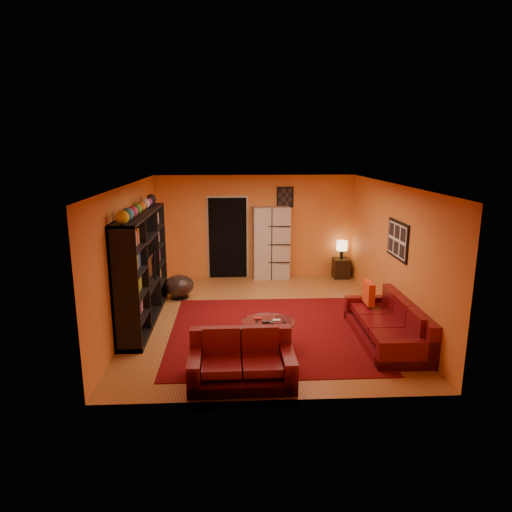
{
  "coord_description": "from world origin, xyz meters",
  "views": [
    {
      "loc": [
        -0.55,
        -8.41,
        3.27
      ],
      "look_at": [
        -0.12,
        0.1,
        1.23
      ],
      "focal_mm": 32.0,
      "sensor_mm": 36.0,
      "label": 1
    }
  ],
  "objects_px": {
    "sofa": "(391,325)",
    "bowl_chair": "(179,286)",
    "entertainment_unit": "(143,268)",
    "tv": "(145,272)",
    "coffee_table": "(268,325)",
    "loveseat": "(241,361)",
    "table_lamp": "(342,246)",
    "side_table": "(341,268)",
    "storage_cabinet": "(271,243)"
  },
  "relations": [
    {
      "from": "loveseat",
      "to": "coffee_table",
      "type": "relative_size",
      "value": 1.71
    },
    {
      "from": "side_table",
      "to": "tv",
      "type": "bearing_deg",
      "value": -147.23
    },
    {
      "from": "tv",
      "to": "side_table",
      "type": "distance_m",
      "value": 5.31
    },
    {
      "from": "loveseat",
      "to": "sofa",
      "type": "bearing_deg",
      "value": -65.55
    },
    {
      "from": "sofa",
      "to": "storage_cabinet",
      "type": "xyz_separation_m",
      "value": [
        -1.75,
        3.99,
        0.63
      ]
    },
    {
      "from": "entertainment_unit",
      "to": "side_table",
      "type": "relative_size",
      "value": 6.0
    },
    {
      "from": "entertainment_unit",
      "to": "loveseat",
      "type": "relative_size",
      "value": 2.0
    },
    {
      "from": "entertainment_unit",
      "to": "tv",
      "type": "height_order",
      "value": "entertainment_unit"
    },
    {
      "from": "coffee_table",
      "to": "table_lamp",
      "type": "xyz_separation_m",
      "value": [
        2.18,
        4.09,
        0.43
      ]
    },
    {
      "from": "coffee_table",
      "to": "storage_cabinet",
      "type": "distance_m",
      "value": 4.19
    },
    {
      "from": "entertainment_unit",
      "to": "sofa",
      "type": "distance_m",
      "value": 4.63
    },
    {
      "from": "side_table",
      "to": "table_lamp",
      "type": "distance_m",
      "value": 0.57
    },
    {
      "from": "sofa",
      "to": "storage_cabinet",
      "type": "height_order",
      "value": "storage_cabinet"
    },
    {
      "from": "entertainment_unit",
      "to": "table_lamp",
      "type": "xyz_separation_m",
      "value": [
        4.47,
        2.75,
        -0.23
      ]
    },
    {
      "from": "storage_cabinet",
      "to": "table_lamp",
      "type": "relative_size",
      "value": 3.97
    },
    {
      "from": "side_table",
      "to": "bowl_chair",
      "type": "bearing_deg",
      "value": -159.96
    },
    {
      "from": "coffee_table",
      "to": "sofa",
      "type": "bearing_deg",
      "value": 4.12
    },
    {
      "from": "entertainment_unit",
      "to": "bowl_chair",
      "type": "relative_size",
      "value": 4.71
    },
    {
      "from": "storage_cabinet",
      "to": "tv",
      "type": "bearing_deg",
      "value": -137.86
    },
    {
      "from": "loveseat",
      "to": "table_lamp",
      "type": "height_order",
      "value": "table_lamp"
    },
    {
      "from": "loveseat",
      "to": "side_table",
      "type": "height_order",
      "value": "loveseat"
    },
    {
      "from": "sofa",
      "to": "bowl_chair",
      "type": "xyz_separation_m",
      "value": [
        -3.9,
        2.49,
        -0.0
      ]
    },
    {
      "from": "tv",
      "to": "table_lamp",
      "type": "relative_size",
      "value": 2.11
    },
    {
      "from": "coffee_table",
      "to": "table_lamp",
      "type": "distance_m",
      "value": 4.66
    },
    {
      "from": "entertainment_unit",
      "to": "sofa",
      "type": "height_order",
      "value": "entertainment_unit"
    },
    {
      "from": "tv",
      "to": "bowl_chair",
      "type": "xyz_separation_m",
      "value": [
        0.46,
        1.4,
        -0.72
      ]
    },
    {
      "from": "tv",
      "to": "coffee_table",
      "type": "xyz_separation_m",
      "value": [
        2.23,
        -1.25,
        -0.6
      ]
    },
    {
      "from": "coffee_table",
      "to": "tv",
      "type": "bearing_deg",
      "value": 150.8
    },
    {
      "from": "loveseat",
      "to": "coffee_table",
      "type": "bearing_deg",
      "value": -24.3
    },
    {
      "from": "table_lamp",
      "to": "storage_cabinet",
      "type": "bearing_deg",
      "value": 178.41
    },
    {
      "from": "coffee_table",
      "to": "storage_cabinet",
      "type": "xyz_separation_m",
      "value": [
        0.38,
        4.14,
        0.52
      ]
    },
    {
      "from": "entertainment_unit",
      "to": "tv",
      "type": "xyz_separation_m",
      "value": [
        0.05,
        -0.09,
        -0.05
      ]
    },
    {
      "from": "sofa",
      "to": "side_table",
      "type": "xyz_separation_m",
      "value": [
        0.05,
        3.94,
        -0.03
      ]
    },
    {
      "from": "entertainment_unit",
      "to": "loveseat",
      "type": "distance_m",
      "value": 3.12
    },
    {
      "from": "entertainment_unit",
      "to": "sofa",
      "type": "relative_size",
      "value": 1.33
    },
    {
      "from": "coffee_table",
      "to": "bowl_chair",
      "type": "distance_m",
      "value": 3.19
    },
    {
      "from": "entertainment_unit",
      "to": "coffee_table",
      "type": "relative_size",
      "value": 3.41
    },
    {
      "from": "tv",
      "to": "sofa",
      "type": "bearing_deg",
      "value": -104.08
    },
    {
      "from": "sofa",
      "to": "loveseat",
      "type": "bearing_deg",
      "value": -154.11
    },
    {
      "from": "tv",
      "to": "loveseat",
      "type": "bearing_deg",
      "value": -142.75
    },
    {
      "from": "entertainment_unit",
      "to": "side_table",
      "type": "distance_m",
      "value": 5.31
    },
    {
      "from": "entertainment_unit",
      "to": "table_lamp",
      "type": "distance_m",
      "value": 5.25
    },
    {
      "from": "bowl_chair",
      "to": "side_table",
      "type": "height_order",
      "value": "bowl_chair"
    },
    {
      "from": "tv",
      "to": "bowl_chair",
      "type": "bearing_deg",
      "value": -18.18
    },
    {
      "from": "loveseat",
      "to": "bowl_chair",
      "type": "xyz_separation_m",
      "value": [
        -1.31,
        3.72,
        -0.0
      ]
    },
    {
      "from": "entertainment_unit",
      "to": "loveseat",
      "type": "height_order",
      "value": "entertainment_unit"
    },
    {
      "from": "loveseat",
      "to": "table_lamp",
      "type": "xyz_separation_m",
      "value": [
        2.65,
        5.17,
        0.54
      ]
    },
    {
      "from": "sofa",
      "to": "table_lamp",
      "type": "xyz_separation_m",
      "value": [
        0.05,
        3.94,
        0.54
      ]
    },
    {
      "from": "entertainment_unit",
      "to": "tv",
      "type": "distance_m",
      "value": 0.12
    },
    {
      "from": "entertainment_unit",
      "to": "storage_cabinet",
      "type": "relative_size",
      "value": 1.64
    }
  ]
}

